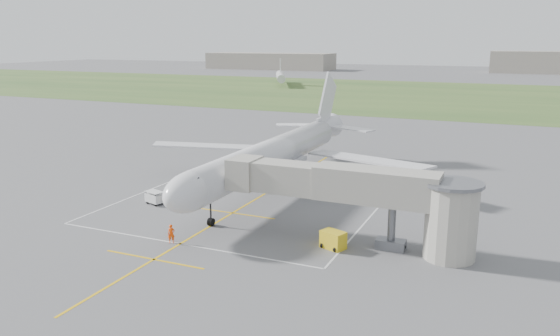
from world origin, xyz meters
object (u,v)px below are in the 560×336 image
at_px(jet_bridge, 368,195).
at_px(airliner, 273,155).
at_px(ramp_worker_nose, 171,234).
at_px(baggage_cart, 155,198).
at_px(gpu_unit, 333,240).
at_px(ramp_worker_wing, 192,178).

bearing_deg(jet_bridge, airliner, 137.81).
bearing_deg(ramp_worker_nose, baggage_cart, 100.58).
bearing_deg(gpu_unit, jet_bridge, 57.34).
relative_size(airliner, gpu_unit, 18.86).
bearing_deg(baggage_cart, ramp_worker_nose, -29.42).
distance_m(gpu_unit, ramp_worker_wing, 27.37).
distance_m(baggage_cart, ramp_worker_wing, 9.03).
bearing_deg(gpu_unit, ramp_worker_nose, -140.65).
relative_size(jet_bridge, baggage_cart, 9.66).
relative_size(gpu_unit, ramp_worker_nose, 1.41).
height_order(airliner, jet_bridge, airliner).
bearing_deg(ramp_worker_wing, baggage_cart, 127.72).
distance_m(airliner, gpu_unit, 21.15).
xyz_separation_m(ramp_worker_nose, ramp_worker_wing, (-9.60, 18.49, -0.07)).
distance_m(jet_bridge, ramp_worker_wing, 29.02).
xyz_separation_m(gpu_unit, baggage_cart, (-22.91, 4.75, -0.03)).
height_order(gpu_unit, ramp_worker_wing, ramp_worker_wing).
xyz_separation_m(jet_bridge, ramp_worker_wing, (-26.18, 11.87, -3.93)).
distance_m(gpu_unit, ramp_worker_nose, 14.84).
bearing_deg(airliner, ramp_worker_nose, -92.38).
xyz_separation_m(airliner, ramp_worker_nose, (-0.87, -20.87, -3.51)).
bearing_deg(ramp_worker_nose, ramp_worker_wing, 85.03).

